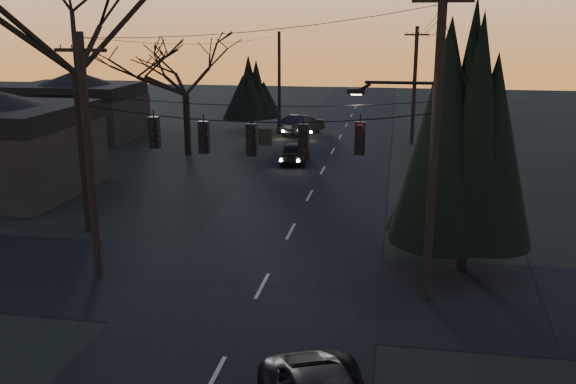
% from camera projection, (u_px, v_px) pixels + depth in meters
% --- Properties ---
extents(main_road, '(8.00, 120.00, 0.02)m').
position_uv_depth(main_road, '(304.00, 206.00, 31.56)').
color(main_road, black).
rests_on(main_road, ground).
extents(cross_road, '(60.00, 7.00, 0.02)m').
position_uv_depth(cross_road, '(262.00, 286.00, 22.03)').
color(cross_road, black).
rests_on(cross_road, ground).
extents(utility_pole_right, '(5.00, 0.30, 10.00)m').
position_uv_depth(utility_pole_right, '(425.00, 297.00, 21.14)').
color(utility_pole_right, black).
rests_on(utility_pole_right, ground).
extents(utility_pole_left, '(1.80, 0.30, 8.50)m').
position_uv_depth(utility_pole_left, '(99.00, 275.00, 23.00)').
color(utility_pole_left, black).
rests_on(utility_pole_left, ground).
extents(utility_pole_far_r, '(1.80, 0.30, 8.50)m').
position_uv_depth(utility_pole_far_r, '(411.00, 144.00, 47.82)').
color(utility_pole_far_r, black).
rests_on(utility_pole_far_r, ground).
extents(utility_pole_far_l, '(0.30, 0.30, 8.00)m').
position_uv_depth(utility_pole_far_l, '(279.00, 123.00, 57.30)').
color(utility_pole_far_l, black).
rests_on(utility_pole_far_l, ground).
extents(span_signal_assembly, '(11.50, 0.44, 1.67)m').
position_uv_depth(span_signal_assembly, '(253.00, 137.00, 20.74)').
color(span_signal_assembly, black).
rests_on(span_signal_assembly, ground).
extents(bare_tree_left, '(10.80, 10.80, 13.44)m').
position_uv_depth(bare_tree_left, '(72.00, 6.00, 25.50)').
color(bare_tree_left, black).
rests_on(bare_tree_left, ground).
extents(evergreen_right, '(3.89, 3.89, 8.80)m').
position_uv_depth(evergreen_right, '(471.00, 134.00, 22.38)').
color(evergreen_right, black).
rests_on(evergreen_right, ground).
extents(bare_tree_dist, '(7.71, 7.71, 8.16)m').
position_uv_depth(bare_tree_dist, '(185.00, 70.00, 42.42)').
color(bare_tree_dist, black).
rests_on(bare_tree_dist, ground).
extents(evergreen_dist, '(3.78, 3.78, 5.73)m').
position_uv_depth(evergreen_dist, '(251.00, 90.00, 51.79)').
color(evergreen_dist, black).
rests_on(evergreen_dist, ground).
extents(house_left_far, '(9.00, 7.00, 5.20)m').
position_uv_depth(house_left_far, '(77.00, 105.00, 49.37)').
color(house_left_far, black).
rests_on(house_left_far, ground).
extents(sedan_oncoming_a, '(1.72, 4.07, 1.37)m').
position_uv_depth(sedan_oncoming_a, '(295.00, 152.00, 41.21)').
color(sedan_oncoming_a, black).
rests_on(sedan_oncoming_a, ground).
extents(sedan_oncoming_b, '(3.41, 5.04, 1.57)m').
position_uv_depth(sedan_oncoming_b, '(302.00, 125.00, 51.56)').
color(sedan_oncoming_b, black).
rests_on(sedan_oncoming_b, ground).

